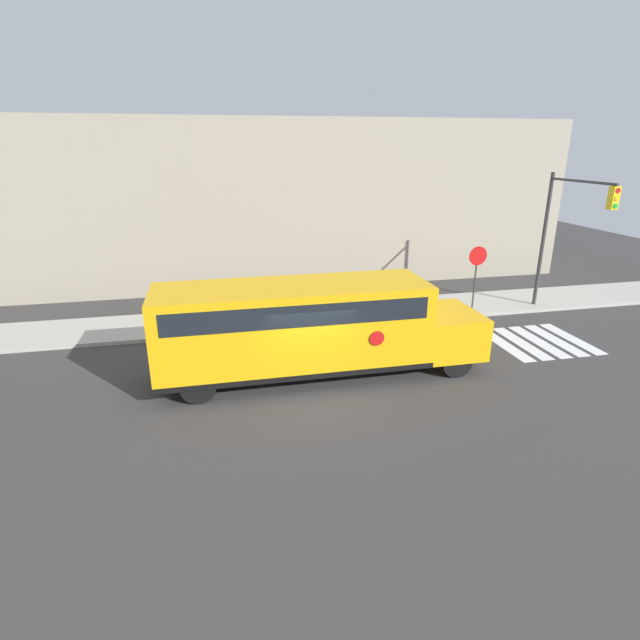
# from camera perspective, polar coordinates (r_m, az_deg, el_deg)

# --- Properties ---
(ground_plane) EXTENTS (60.00, 60.00, 0.00)m
(ground_plane) POSITION_cam_1_polar(r_m,az_deg,el_deg) (14.88, -1.09, -8.07)
(ground_plane) COLOR #3A3838
(sidewalk_strip) EXTENTS (44.00, 3.00, 0.15)m
(sidewalk_strip) POSITION_cam_1_polar(r_m,az_deg,el_deg) (20.76, -4.66, 0.25)
(sidewalk_strip) COLOR #B2ADA3
(sidewalk_strip) RESTS_ON ground
(building_backdrop) EXTENTS (32.00, 4.00, 8.10)m
(building_backdrop) POSITION_cam_1_polar(r_m,az_deg,el_deg) (26.23, -6.96, 13.10)
(building_backdrop) COLOR #9E937F
(building_backdrop) RESTS_ON ground
(crosswalk_stripes) EXTENTS (3.30, 3.20, 0.01)m
(crosswalk_stripes) POSITION_cam_1_polar(r_m,az_deg,el_deg) (20.12, 23.67, -2.25)
(crosswalk_stripes) COLOR white
(crosswalk_stripes) RESTS_ON ground
(school_bus) EXTENTS (10.09, 2.57, 2.95)m
(school_bus) POSITION_cam_1_polar(r_m,az_deg,el_deg) (15.19, -1.45, -0.50)
(school_bus) COLOR #EAA80F
(school_bus) RESTS_ON ground
(stop_sign) EXTENTS (0.80, 0.10, 2.90)m
(stop_sign) POSITION_cam_1_polar(r_m,az_deg,el_deg) (22.00, 17.45, 5.64)
(stop_sign) COLOR #38383A
(stop_sign) RESTS_ON ground
(traffic_light) EXTENTS (0.28, 3.66, 5.81)m
(traffic_light) POSITION_cam_1_polar(r_m,az_deg,el_deg) (22.57, 26.13, 9.80)
(traffic_light) COLOR #38383A
(traffic_light) RESTS_ON ground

